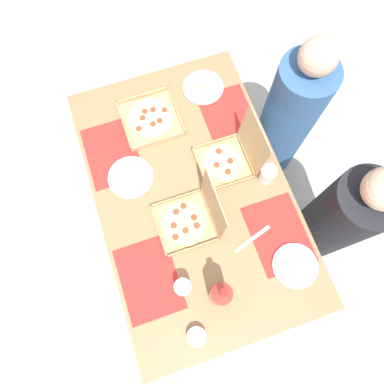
% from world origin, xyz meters
% --- Properties ---
extents(ground_plane, '(6.00, 6.00, 0.00)m').
position_xyz_m(ground_plane, '(0.00, 0.00, 0.00)').
color(ground_plane, beige).
extents(dining_table, '(1.50, 0.95, 0.77)m').
position_xyz_m(dining_table, '(0.00, 0.00, 0.66)').
color(dining_table, '#3F3328').
rests_on(dining_table, ground_plane).
extents(placemat_near_left, '(0.36, 0.26, 0.00)m').
position_xyz_m(placemat_near_left, '(-0.34, -0.33, 0.77)').
color(placemat_near_left, red).
rests_on(placemat_near_left, dining_table).
extents(placemat_near_right, '(0.36, 0.26, 0.00)m').
position_xyz_m(placemat_near_right, '(0.34, -0.33, 0.77)').
color(placemat_near_right, red).
rests_on(placemat_near_right, dining_table).
extents(placemat_far_left, '(0.36, 0.26, 0.00)m').
position_xyz_m(placemat_far_left, '(-0.34, 0.33, 0.77)').
color(placemat_far_left, red).
rests_on(placemat_far_left, dining_table).
extents(placemat_far_right, '(0.36, 0.26, 0.00)m').
position_xyz_m(placemat_far_right, '(0.34, 0.33, 0.77)').
color(placemat_far_right, red).
rests_on(placemat_far_right, dining_table).
extents(pizza_box_corner_left, '(0.26, 0.28, 0.30)m').
position_xyz_m(pizza_box_corner_left, '(0.14, -0.06, 0.82)').
color(pizza_box_corner_left, tan).
rests_on(pizza_box_corner_left, dining_table).
extents(pizza_box_center, '(0.30, 0.30, 0.04)m').
position_xyz_m(pizza_box_center, '(-0.46, -0.08, 0.78)').
color(pizza_box_center, tan).
rests_on(pizza_box_center, dining_table).
extents(pizza_box_edge_far, '(0.25, 0.28, 0.29)m').
position_xyz_m(pizza_box_edge_far, '(-0.09, 0.23, 0.82)').
color(pizza_box_edge_far, tan).
rests_on(pizza_box_edge_far, dining_table).
extents(plate_far_left, '(0.23, 0.23, 0.03)m').
position_xyz_m(plate_far_left, '(-0.17, -0.27, 0.78)').
color(plate_far_left, white).
rests_on(plate_far_left, dining_table).
extents(plate_near_right, '(0.22, 0.22, 0.03)m').
position_xyz_m(plate_near_right, '(-0.56, 0.25, 0.78)').
color(plate_near_right, white).
rests_on(plate_near_right, dining_table).
extents(plate_near_left, '(0.21, 0.21, 0.02)m').
position_xyz_m(plate_near_left, '(0.50, 0.34, 0.78)').
color(plate_near_left, white).
rests_on(plate_near_left, dining_table).
extents(soda_bottle, '(0.09, 0.09, 0.32)m').
position_xyz_m(soda_bottle, '(0.51, -0.05, 0.90)').
color(soda_bottle, '#B2382D').
rests_on(soda_bottle, dining_table).
extents(cup_spare, '(0.08, 0.08, 0.10)m').
position_xyz_m(cup_spare, '(0.05, 0.38, 0.82)').
color(cup_spare, silver).
rests_on(cup_spare, dining_table).
extents(cup_clear_right, '(0.08, 0.08, 0.11)m').
position_xyz_m(cup_clear_right, '(0.43, -0.19, 0.83)').
color(cup_clear_right, silver).
rests_on(cup_clear_right, dining_table).
extents(condiment_bowl, '(0.09, 0.09, 0.04)m').
position_xyz_m(condiment_bowl, '(0.64, -0.20, 0.79)').
color(condiment_bowl, white).
rests_on(condiment_bowl, dining_table).
extents(knife_by_far_right, '(0.08, 0.21, 0.00)m').
position_xyz_m(knife_by_far_right, '(0.32, 0.20, 0.77)').
color(knife_by_far_right, '#B7B7BC').
rests_on(knife_by_far_right, dining_table).
extents(diner_left_seat, '(0.32, 0.32, 1.19)m').
position_xyz_m(diner_left_seat, '(-0.34, 0.74, 0.53)').
color(diner_left_seat, '#33598C').
rests_on(diner_left_seat, ground_plane).
extents(diner_right_seat, '(0.32, 0.32, 1.15)m').
position_xyz_m(diner_right_seat, '(0.34, 0.74, 0.52)').
color(diner_right_seat, black).
rests_on(diner_right_seat, ground_plane).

